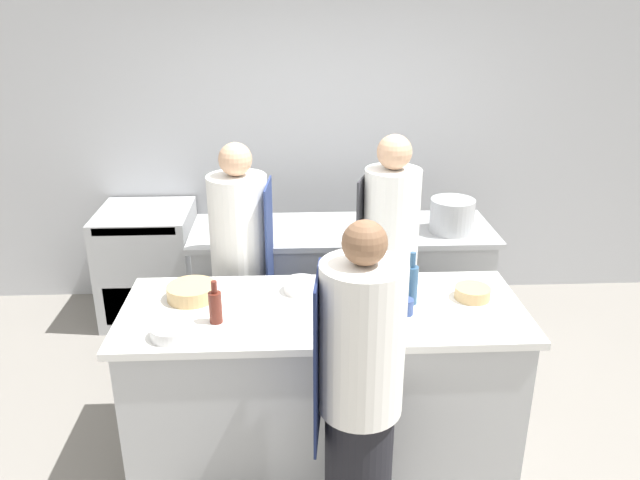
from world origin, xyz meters
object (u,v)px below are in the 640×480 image
(bowl_mixing_large, at_px, (472,293))
(bottle_vinegar, at_px, (215,306))
(bottle_wine, at_px, (340,281))
(bowl_ceramic_blue, at_px, (172,331))
(stockpot, at_px, (452,216))
(oven_range, at_px, (149,264))
(chef_at_prep_near, at_px, (360,396))
(bowl_wooden_salad, at_px, (192,292))
(cup, at_px, (406,307))
(chef_at_pass_far, at_px, (388,273))
(bottle_olive_oil, at_px, (411,283))
(chef_at_stove, at_px, (242,271))
(bowl_prep_small, at_px, (301,286))

(bowl_mixing_large, bearing_deg, bottle_vinegar, -171.71)
(bottle_wine, height_order, bowl_ceramic_blue, bottle_wine)
(bottle_wine, bearing_deg, stockpot, 48.01)
(oven_range, xyz_separation_m, chef_at_prep_near, (1.46, -2.37, 0.37))
(bottle_wine, xyz_separation_m, bowl_wooden_salad, (-0.82, -0.00, -0.04))
(chef_at_prep_near, height_order, cup, chef_at_prep_near)
(bowl_ceramic_blue, bearing_deg, bowl_wooden_salad, 84.66)
(bowl_wooden_salad, relative_size, cup, 3.16)
(cup, bearing_deg, bottle_wine, 144.22)
(oven_range, distance_m, chef_at_pass_far, 2.17)
(stockpot, bearing_deg, chef_at_prep_near, -115.43)
(cup, height_order, stockpot, stockpot)
(oven_range, height_order, bottle_vinegar, bottle_vinegar)
(bottle_olive_oil, xyz_separation_m, bottle_vinegar, (-1.03, -0.16, -0.03))
(bowl_wooden_salad, bearing_deg, chef_at_stove, 68.20)
(chef_at_pass_far, distance_m, bowl_wooden_salad, 1.21)
(bowl_wooden_salad, bearing_deg, chef_at_pass_far, 18.27)
(oven_range, relative_size, stockpot, 2.93)
(stockpot, bearing_deg, bowl_wooden_salad, -150.26)
(chef_at_pass_far, relative_size, bottle_olive_oil, 5.86)
(chef_at_pass_far, distance_m, bottle_vinegar, 1.19)
(chef_at_prep_near, xyz_separation_m, bottle_vinegar, (-0.68, 0.52, 0.19))
(chef_at_pass_far, relative_size, bowl_mixing_large, 8.99)
(bottle_vinegar, bearing_deg, cup, 2.28)
(chef_at_stove, relative_size, bowl_ceramic_blue, 7.89)
(bottle_olive_oil, bearing_deg, chef_at_prep_near, -117.13)
(bowl_mixing_large, distance_m, bowl_ceramic_blue, 1.62)
(bottle_vinegar, bearing_deg, stockpot, 39.08)
(bowl_ceramic_blue, height_order, stockpot, stockpot)
(oven_range, distance_m, bowl_wooden_salad, 1.77)
(oven_range, xyz_separation_m, bottle_vinegar, (0.77, -1.85, 0.57))
(oven_range, distance_m, bottle_vinegar, 2.09)
(oven_range, relative_size, bowl_wooden_salad, 3.32)
(bottle_vinegar, height_order, bowl_ceramic_blue, bottle_vinegar)
(chef_at_prep_near, distance_m, stockpot, 1.95)
(chef_at_prep_near, bearing_deg, oven_range, 38.02)
(bowl_ceramic_blue, height_order, cup, cup)
(chef_at_pass_far, distance_m, stockpot, 0.80)
(chef_at_stove, distance_m, bottle_olive_oil, 1.20)
(bottle_wine, distance_m, cup, 0.41)
(chef_at_pass_far, height_order, bottle_vinegar, chef_at_pass_far)
(chef_at_prep_near, bearing_deg, bottle_wine, 8.54)
(oven_range, height_order, chef_at_prep_near, chef_at_prep_near)
(bowl_ceramic_blue, bearing_deg, bowl_mixing_large, 12.01)
(bottle_vinegar, bearing_deg, chef_at_pass_far, 33.43)
(oven_range, xyz_separation_m, bowl_mixing_large, (2.15, -1.65, 0.51))
(chef_at_prep_near, height_order, bowl_prep_small, chef_at_prep_near)
(bottle_wine, xyz_separation_m, stockpot, (0.86, 0.95, 0.03))
(chef_at_stove, bearing_deg, bowl_prep_small, 41.20)
(chef_at_stove, distance_m, bowl_prep_small, 0.64)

